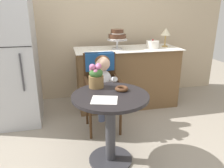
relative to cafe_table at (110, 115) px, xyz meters
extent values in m
plane|color=gray|center=(0.00, 0.00, -0.51)|extent=(8.00, 8.00, 0.00)
cube|color=#C1AD8E|center=(0.00, 1.85, 0.84)|extent=(4.80, 0.10, 2.70)
cylinder|color=black|center=(0.00, 0.00, 0.20)|extent=(0.72, 0.72, 0.03)
cylinder|color=#333338|center=(0.00, 0.00, -0.16)|extent=(0.10, 0.10, 0.69)
cylinder|color=#333338|center=(0.00, 0.00, -0.50)|extent=(0.44, 0.44, 0.02)
cube|color=#472D19|center=(0.04, 0.62, -0.04)|extent=(0.42, 0.42, 0.04)
cube|color=#472D19|center=(0.04, 0.81, 0.22)|extent=(0.40, 0.04, 0.46)
cube|color=#472D19|center=(-0.15, 0.62, 0.08)|extent=(0.04, 0.38, 0.18)
cube|color=#472D19|center=(0.23, 0.62, 0.08)|extent=(0.04, 0.38, 0.18)
cube|color=#1E4C8C|center=(0.04, 0.81, 0.34)|extent=(0.36, 0.11, 0.22)
cylinder|color=#472D19|center=(-0.14, 0.44, -0.28)|extent=(0.03, 0.03, 0.45)
cylinder|color=#472D19|center=(0.22, 0.44, -0.28)|extent=(0.03, 0.03, 0.45)
cylinder|color=#472D19|center=(-0.14, 0.80, -0.28)|extent=(0.03, 0.03, 0.45)
cylinder|color=#472D19|center=(0.22, 0.80, -0.28)|extent=(0.03, 0.03, 0.45)
ellipsoid|color=silver|center=(0.04, 0.60, 0.14)|extent=(0.22, 0.16, 0.30)
sphere|color=#E0B293|center=(0.04, 0.59, 0.36)|extent=(0.17, 0.17, 0.17)
ellipsoid|color=#4C2D19|center=(0.04, 0.61, 0.38)|extent=(0.17, 0.17, 0.14)
cylinder|color=silver|center=(-0.05, 0.51, 0.19)|extent=(0.08, 0.23, 0.13)
sphere|color=#E0B293|center=(-0.04, 0.44, 0.12)|extent=(0.06, 0.06, 0.06)
cylinder|color=silver|center=(0.14, 0.51, 0.19)|extent=(0.08, 0.23, 0.13)
sphere|color=#E0B293|center=(0.13, 0.44, 0.12)|extent=(0.06, 0.06, 0.06)
cylinder|color=#3F4760|center=(-0.01, 0.52, 0.03)|extent=(0.09, 0.22, 0.09)
cylinder|color=#3F4760|center=(-0.01, 0.41, -0.14)|extent=(0.08, 0.08, 0.26)
cylinder|color=#3F4760|center=(0.10, 0.52, 0.03)|extent=(0.09, 0.22, 0.09)
cylinder|color=#3F4760|center=(0.10, 0.41, -0.14)|extent=(0.08, 0.08, 0.26)
cube|color=white|center=(-0.08, -0.11, 0.21)|extent=(0.27, 0.24, 0.00)
torus|color=#4C2D19|center=(0.13, 0.08, 0.23)|extent=(0.13, 0.13, 0.03)
torus|color=#512D1E|center=(0.13, 0.08, 0.24)|extent=(0.12, 0.12, 0.02)
cylinder|color=brown|center=(-0.09, 0.23, 0.27)|extent=(0.15, 0.15, 0.12)
ellipsoid|color=#38662D|center=(-0.09, 0.23, 0.36)|extent=(0.14, 0.14, 0.10)
sphere|color=#CC6699|center=(-0.07, 0.23, 0.43)|extent=(0.05, 0.05, 0.05)
sphere|color=#CC6699|center=(-0.06, 0.26, 0.42)|extent=(0.06, 0.06, 0.06)
sphere|color=#CC6699|center=(-0.10, 0.26, 0.37)|extent=(0.07, 0.07, 0.07)
sphere|color=#CC6699|center=(-0.13, 0.25, 0.39)|extent=(0.06, 0.06, 0.06)
sphere|color=#CC6699|center=(-0.13, 0.22, 0.43)|extent=(0.06, 0.06, 0.06)
sphere|color=#CC6699|center=(-0.10, 0.19, 0.39)|extent=(0.05, 0.05, 0.05)
sphere|color=#CC6699|center=(-0.07, 0.21, 0.42)|extent=(0.05, 0.05, 0.05)
cube|color=brown|center=(0.55, 1.30, -0.06)|extent=(1.50, 0.56, 0.90)
cube|color=white|center=(0.55, 1.30, 0.39)|extent=(1.56, 0.62, 0.01)
cylinder|color=silver|center=(0.39, 1.30, 0.40)|extent=(0.16, 0.16, 0.01)
cylinder|color=silver|center=(0.39, 1.30, 0.46)|extent=(0.03, 0.03, 0.12)
cylinder|color=silver|center=(0.39, 1.30, 0.53)|extent=(0.30, 0.30, 0.01)
cylinder|color=#4C2D1E|center=(0.39, 1.30, 0.57)|extent=(0.26, 0.25, 0.08)
cylinder|color=white|center=(0.39, 1.30, 0.54)|extent=(0.26, 0.26, 0.01)
cylinder|color=#4C2D1E|center=(0.39, 1.30, 0.64)|extent=(0.18, 0.18, 0.07)
cylinder|color=white|center=(0.39, 1.30, 0.61)|extent=(0.19, 0.19, 0.01)
cylinder|color=white|center=(0.92, 1.25, 0.45)|extent=(0.19, 0.19, 0.11)
sphere|color=red|center=(0.92, 1.25, 0.51)|extent=(0.02, 0.02, 0.02)
cylinder|color=#B28C47|center=(1.15, 1.32, 0.40)|extent=(0.09, 0.09, 0.01)
cylinder|color=#B28C47|center=(1.15, 1.32, 0.49)|extent=(0.02, 0.02, 0.16)
cone|color=beige|center=(1.15, 1.32, 0.62)|extent=(0.15, 0.15, 0.11)
cube|color=#B7BABF|center=(-1.05, 1.10, 0.34)|extent=(0.64, 0.60, 1.70)
cube|color=black|center=(-1.05, 0.80, 0.55)|extent=(0.63, 0.01, 0.01)
cylinder|color=#3F3F44|center=(-0.87, 0.79, 0.26)|extent=(0.02, 0.02, 0.45)
camera|label=1|loc=(-0.42, -1.89, 0.99)|focal=36.20mm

